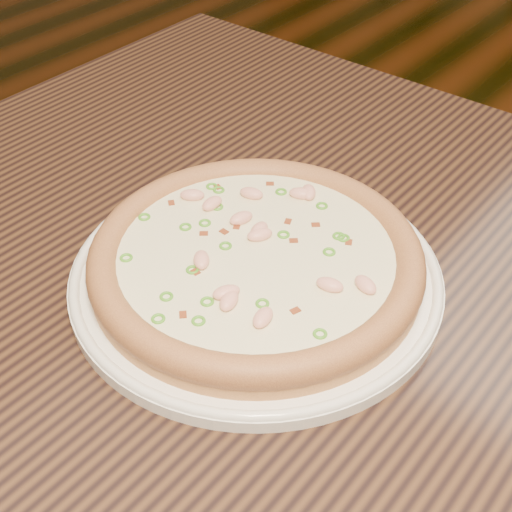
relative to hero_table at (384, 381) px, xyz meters
The scene contains 3 objects.
hero_table is the anchor object (origin of this frame).
plate 0.17m from the hero_table, 157.38° to the right, with size 0.34×0.34×0.02m.
pizza 0.18m from the hero_table, 157.45° to the right, with size 0.30×0.30×0.03m.
Camera 1 is at (0.10, -0.65, 1.19)m, focal length 50.00 mm.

